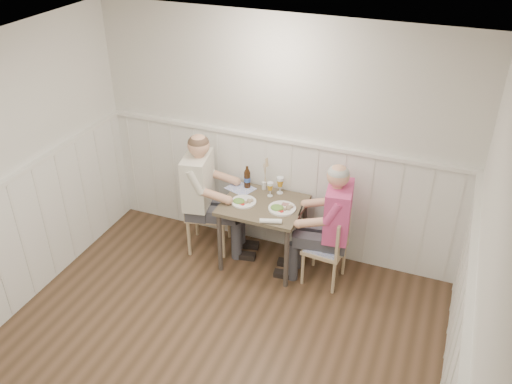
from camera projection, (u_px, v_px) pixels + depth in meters
room_shell at (171, 241)px, 3.73m from camera, size 4.04×4.54×2.60m
wainscot at (218, 275)px, 4.70m from camera, size 4.00×4.49×1.34m
dining_table at (263, 212)px, 5.65m from camera, size 0.84×0.70×0.75m
chair_right at (330, 245)px, 5.48m from camera, size 0.42×0.42×0.83m
chair_left at (203, 207)px, 5.97m from camera, size 0.55×0.55×0.95m
man_in_pink at (332, 233)px, 5.45m from camera, size 0.67×0.47×1.37m
diner_cream at (203, 203)px, 5.88m from camera, size 0.72×0.52×1.44m
plate_man at (281, 207)px, 5.49m from camera, size 0.28×0.28×0.07m
plate_diner at (242, 201)px, 5.60m from camera, size 0.26×0.26×0.07m
beer_glass_a at (280, 183)px, 5.71m from camera, size 0.08×0.08×0.19m
beer_glass_b at (270, 187)px, 5.67m from camera, size 0.06×0.06×0.16m
beer_bottle at (247, 178)px, 5.82m from camera, size 0.07×0.07×0.26m
rolled_napkin at (271, 221)px, 5.27m from camera, size 0.22×0.11×0.05m
grass_vase at (264, 174)px, 5.76m from camera, size 0.05×0.05×0.40m
gingham_mat at (241, 188)px, 5.86m from camera, size 0.34×0.30×0.01m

